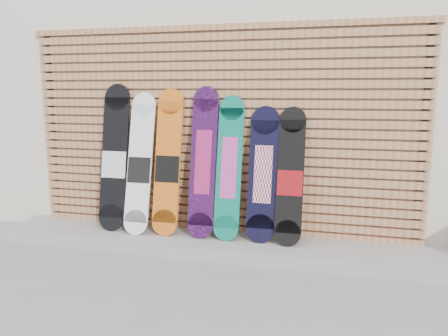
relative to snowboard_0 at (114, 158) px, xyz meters
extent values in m
plane|color=gray|center=(1.27, -0.78, -0.90)|extent=(80.00, 80.00, 0.00)
cube|color=beige|center=(1.77, 2.72, 0.90)|extent=(12.00, 5.00, 3.60)
cube|color=gray|center=(1.12, -0.10, -0.84)|extent=(4.60, 0.70, 0.12)
cube|color=#A76B45|center=(1.12, 0.19, -0.76)|extent=(4.20, 0.05, 0.08)
cube|color=#A76B45|center=(1.12, 0.19, -0.66)|extent=(4.20, 0.05, 0.08)
cube|color=#A76B45|center=(1.12, 0.19, -0.57)|extent=(4.20, 0.05, 0.07)
cube|color=#A76B45|center=(1.12, 0.19, -0.47)|extent=(4.20, 0.05, 0.07)
cube|color=#A76B45|center=(1.12, 0.19, -0.37)|extent=(4.20, 0.05, 0.07)
cube|color=#A76B45|center=(1.12, 0.19, -0.28)|extent=(4.20, 0.05, 0.07)
cube|color=#A76B45|center=(1.12, 0.19, -0.18)|extent=(4.20, 0.05, 0.07)
cube|color=#A76B45|center=(1.12, 0.19, -0.08)|extent=(4.20, 0.05, 0.07)
cube|color=#A76B45|center=(1.12, 0.19, 0.01)|extent=(4.20, 0.05, 0.07)
cube|color=#A76B45|center=(1.12, 0.19, 0.11)|extent=(4.20, 0.05, 0.08)
cube|color=#A76B45|center=(1.12, 0.19, 0.21)|extent=(4.20, 0.05, 0.08)
cube|color=#A76B45|center=(1.12, 0.19, 0.31)|extent=(4.20, 0.05, 0.08)
cube|color=#A76B45|center=(1.12, 0.19, 0.40)|extent=(4.20, 0.05, 0.08)
cube|color=#A76B45|center=(1.12, 0.19, 0.50)|extent=(4.20, 0.05, 0.08)
cube|color=#A76B45|center=(1.12, 0.19, 0.60)|extent=(4.20, 0.05, 0.08)
cube|color=#A76B45|center=(1.12, 0.19, 0.69)|extent=(4.20, 0.05, 0.08)
cube|color=#A76B45|center=(1.12, 0.19, 0.79)|extent=(4.20, 0.05, 0.08)
cube|color=#A76B45|center=(1.12, 0.19, 0.89)|extent=(4.20, 0.05, 0.08)
cube|color=#A76B45|center=(1.12, 0.19, 0.98)|extent=(4.20, 0.05, 0.08)
cube|color=#A76B45|center=(1.12, 0.19, 1.08)|extent=(4.20, 0.05, 0.08)
cube|color=#A76B45|center=(1.12, 0.19, 1.18)|extent=(4.20, 0.05, 0.08)
cube|color=#A76B45|center=(1.12, 0.19, 1.28)|extent=(4.20, 0.05, 0.08)
cube|color=black|center=(-0.90, 0.22, 0.22)|extent=(0.06, 0.04, 2.23)
cube|color=black|center=(3.14, 0.22, 0.22)|extent=(0.06, 0.04, 2.23)
cube|color=#A76B45|center=(1.12, 0.19, 1.36)|extent=(4.26, 0.07, 0.06)
cube|color=black|center=(0.00, 0.00, 0.01)|extent=(0.30, 0.27, 1.29)
cylinder|color=black|center=(0.00, -0.12, -0.63)|extent=(0.30, 0.08, 0.30)
cylinder|color=black|center=(0.00, 0.13, 0.66)|extent=(0.30, 0.08, 0.30)
cube|color=silver|center=(0.00, -0.01, -0.07)|extent=(0.28, 0.08, 0.29)
cube|color=white|center=(0.31, -0.03, -0.03)|extent=(0.27, 0.33, 1.23)
cylinder|color=white|center=(0.31, -0.18, -0.65)|extent=(0.27, 0.09, 0.27)
cylinder|color=white|center=(0.31, 0.13, 0.58)|extent=(0.27, 0.09, 0.27)
cube|color=black|center=(0.31, -0.05, -0.11)|extent=(0.26, 0.09, 0.27)
cube|color=#D26316|center=(0.62, 0.00, -0.01)|extent=(0.28, 0.28, 1.26)
cylinder|color=#D26316|center=(0.62, -0.13, -0.64)|extent=(0.28, 0.08, 0.28)
cylinder|color=#D26316|center=(0.62, 0.13, 0.62)|extent=(0.28, 0.08, 0.28)
cube|color=black|center=(0.62, -0.02, -0.09)|extent=(0.27, 0.08, 0.28)
cube|color=black|center=(1.01, 0.00, 0.00)|extent=(0.27, 0.28, 1.29)
cylinder|color=black|center=(1.01, -0.13, -0.65)|extent=(0.27, 0.08, 0.27)
cylinder|color=black|center=(1.01, 0.13, 0.64)|extent=(0.27, 0.08, 0.27)
cube|color=#A12060|center=(1.01, 0.00, 0.00)|extent=(0.17, 0.16, 0.66)
cube|color=#0B6D58|center=(1.29, 0.00, -0.05)|extent=(0.26, 0.28, 1.21)
cylinder|color=#0B6D58|center=(1.29, -0.13, -0.65)|extent=(0.26, 0.08, 0.26)
cylinder|color=#0B6D58|center=(1.29, 0.13, 0.55)|extent=(0.26, 0.08, 0.26)
cube|color=#D24AAB|center=(1.29, 0.00, -0.05)|extent=(0.16, 0.16, 0.62)
cube|color=black|center=(1.64, 0.01, -0.10)|extent=(0.29, 0.26, 1.07)
cylinder|color=black|center=(1.64, -0.11, -0.64)|extent=(0.29, 0.08, 0.29)
cylinder|color=black|center=(1.64, 0.13, 0.43)|extent=(0.29, 0.08, 0.29)
cube|color=silver|center=(1.64, 0.01, -0.10)|extent=(0.18, 0.15, 0.57)
cube|color=black|center=(1.91, -0.01, -0.10)|extent=(0.26, 0.29, 1.10)
cylinder|color=black|center=(1.91, -0.14, -0.65)|extent=(0.26, 0.08, 0.26)
cylinder|color=black|center=(1.91, 0.13, 0.44)|extent=(0.26, 0.08, 0.26)
cube|color=maroon|center=(1.91, -0.02, -0.17)|extent=(0.25, 0.08, 0.25)
camera|label=1|loc=(2.31, -4.27, 0.73)|focal=35.00mm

